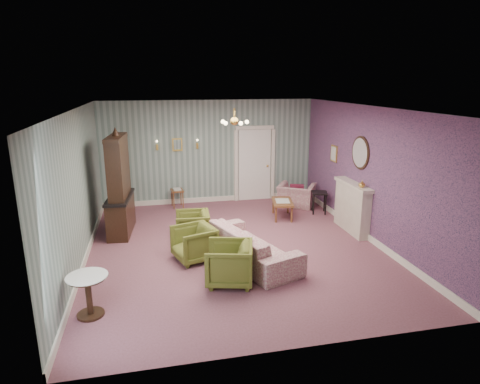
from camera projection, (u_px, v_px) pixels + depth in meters
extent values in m
plane|color=#824C5B|center=(235.00, 247.00, 8.72)|extent=(7.00, 7.00, 0.00)
plane|color=white|center=(234.00, 108.00, 7.95)|extent=(7.00, 7.00, 0.00)
plane|color=slate|center=(210.00, 152.00, 11.63)|extent=(6.00, 0.00, 6.00)
plane|color=slate|center=(292.00, 247.00, 5.04)|extent=(6.00, 0.00, 6.00)
plane|color=slate|center=(78.00, 189.00, 7.72)|extent=(0.00, 7.00, 7.00)
plane|color=slate|center=(369.00, 174.00, 8.96)|extent=(0.00, 7.00, 7.00)
plane|color=#A65381|center=(369.00, 174.00, 8.95)|extent=(0.00, 7.00, 7.00)
imported|color=brown|center=(229.00, 261.00, 7.10)|extent=(0.90, 0.94, 0.80)
imported|color=brown|center=(194.00, 242.00, 8.03)|extent=(0.87, 0.90, 0.75)
imported|color=brown|center=(192.00, 225.00, 8.98)|extent=(0.72, 0.76, 0.73)
imported|color=#933B57|center=(251.00, 239.00, 7.97)|extent=(1.40, 2.39, 0.90)
imported|color=#933B57|center=(296.00, 192.00, 11.46)|extent=(1.14, 1.04, 0.84)
imported|color=gold|center=(362.00, 184.00, 8.98)|extent=(0.15, 0.15, 0.15)
cube|color=maroon|center=(297.00, 191.00, 11.29)|extent=(0.41, 0.28, 0.39)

